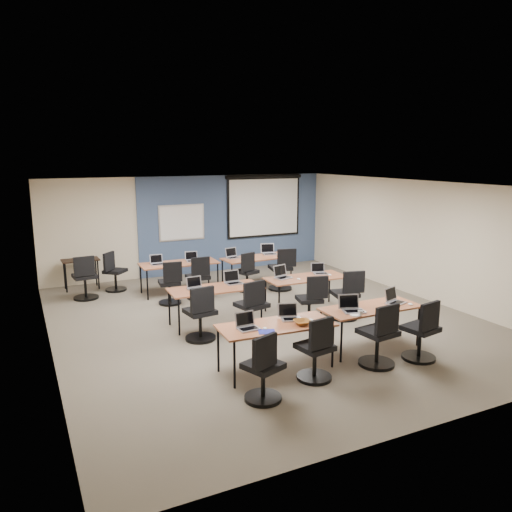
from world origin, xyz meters
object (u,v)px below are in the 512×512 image
laptop_7 (320,271)px  task_chair_11 (282,272)px  task_chair_0 (263,373)px  task_chair_5 (252,311)px  laptop_4 (195,286)px  task_chair_10 (247,275)px  training_table_front_left (276,327)px  laptop_6 (282,275)px  laptop_2 (352,307)px  task_chair_2 (379,340)px  laptop_8 (157,262)px  laptop_11 (269,252)px  training_table_back_right (257,259)px  task_chair_7 (347,299)px  training_table_back_left (179,265)px  spare_chair_b (85,281)px  utility_table (81,263)px  task_chair_3 (422,335)px  training_table_front_right (371,309)px  projector_screen (264,203)px  task_chair_6 (311,304)px  laptop_3 (394,299)px  training_table_mid_left (215,290)px  laptop_5 (233,280)px  whiteboard (182,223)px  spare_chair_a (114,275)px  task_chair_9 (199,281)px  task_chair_8 (170,286)px  training_table_mid_right (306,279)px  task_chair_1 (316,354)px  laptop_9 (192,259)px

laptop_7 → task_chair_11: bearing=112.7°
task_chair_0 → task_chair_5: task_chair_5 is taller
laptop_4 → laptop_7: (2.85, 0.03, -0.00)m
task_chair_10 → task_chair_5: bearing=-131.3°
training_table_front_left → laptop_6: size_ratio=5.22×
laptop_2 → task_chair_2: 0.74m
laptop_8 → laptop_11: size_ratio=0.84×
training_table_back_right → task_chair_7: task_chair_7 is taller
training_table_back_left → spare_chair_b: spare_chair_b is taller
laptop_11 → utility_table: bearing=179.7°
task_chair_3 → laptop_11: (0.12, 5.61, 0.37)m
spare_chair_b → training_table_front_right: bearing=-57.5°
task_chair_5 → laptop_7: size_ratio=3.50×
projector_screen → training_table_front_left: 7.39m
task_chair_6 → laptop_11: size_ratio=2.80×
task_chair_3 → laptop_6: bearing=93.0°
laptop_4 → task_chair_7: bearing=-24.2°
laptop_3 → task_chair_2: bearing=-159.6°
training_table_front_right → task_chair_2: (-0.37, -0.69, -0.25)m
laptop_3 → task_chair_7: bearing=70.9°
training_table_mid_left → spare_chair_b: (-2.08, 2.87, -0.25)m
spare_chair_b → laptop_7: bearing=-36.6°
laptop_5 → laptop_4: bearing=-174.8°
task_chair_10 → whiteboard: bearing=92.4°
training_table_front_left → spare_chair_a: bearing=107.4°
whiteboard → laptop_6: 4.23m
laptop_4 → utility_table: (-1.67, 3.78, -0.14)m
laptop_2 → laptop_11: 4.95m
task_chair_9 → laptop_2: bearing=-73.8°
task_chair_0 → task_chair_3: 2.92m
task_chair_8 → laptop_7: bearing=-21.0°
laptop_5 → laptop_8: laptop_5 is taller
laptop_5 → task_chair_11: task_chair_11 is taller
training_table_back_left → laptop_8: bearing=176.9°
training_table_back_right → spare_chair_b: spare_chair_b is taller
task_chair_5 → task_chair_8: bearing=95.7°
training_table_front_left → training_table_back_right: (1.94, 4.69, -0.00)m
training_table_mid_right → laptop_8: bearing=135.7°
task_chair_5 → spare_chair_b: size_ratio=1.01×
whiteboard → training_table_back_left: size_ratio=0.70×
task_chair_0 → laptop_7: size_ratio=3.34×
task_chair_8 → training_table_front_right: bearing=-52.1°
training_table_back_right → task_chair_3: (0.33, -5.40, -0.26)m
spare_chair_a → laptop_4: bearing=-120.8°
training_table_back_right → task_chair_1: task_chair_1 is taller
training_table_back_right → laptop_6: 2.20m
training_table_mid_left → laptop_5: (0.45, 0.16, 0.11)m
task_chair_0 → laptop_2: 2.29m
laptop_3 → task_chair_5: 2.55m
laptop_5 → laptop_9: size_ratio=1.09×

